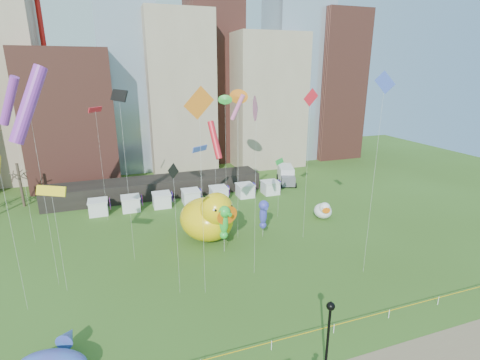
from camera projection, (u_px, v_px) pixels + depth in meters
name	position (u px, v px, depth m)	size (l,w,h in m)	color
ground	(271.00, 350.00, 29.91)	(160.00, 160.00, 0.00)	#345019
skyline	(169.00, 73.00, 79.28)	(101.00, 23.00, 68.00)	brown
pavilion	(157.00, 187.00, 65.98)	(38.00, 6.00, 3.20)	black
vendor_tents	(191.00, 197.00, 62.33)	(33.24, 2.80, 2.40)	white
caution_tape	(272.00, 343.00, 29.71)	(50.00, 0.06, 0.90)	white
big_duck	(209.00, 217.00, 48.29)	(9.03, 10.29, 7.24)	yellow
small_duck	(323.00, 210.00, 55.87)	(3.61, 4.11, 2.89)	white
seahorse_green	(224.00, 220.00, 44.66)	(1.93, 2.15, 6.25)	silver
seahorse_purple	(264.00, 212.00, 48.87)	(1.46, 1.79, 5.42)	silver
lamppost	(329.00, 328.00, 26.92)	(0.64, 0.64, 6.18)	black
box_truck	(286.00, 175.00, 73.63)	(5.01, 8.04, 3.21)	silver
kite_0	(215.00, 140.00, 53.26)	(1.70, 3.41, 15.03)	silver
kite_1	(256.00, 109.00, 35.74)	(0.96, 2.53, 19.83)	silver
kite_2	(119.00, 96.00, 38.33)	(1.85, 3.93, 20.21)	silver
kite_3	(280.00, 162.00, 54.01)	(2.00, 1.76, 9.39)	silver
kite_4	(51.00, 191.00, 34.70)	(2.94, 1.96, 11.56)	silver
kite_5	(384.00, 90.00, 35.39)	(0.83, 2.08, 22.16)	silver
kite_6	(199.00, 107.00, 31.97)	(2.91, 0.52, 20.91)	silver
kite_7	(9.00, 101.00, 42.91)	(3.58, 2.56, 21.65)	silver
kite_8	(95.00, 111.00, 50.73)	(1.89, 1.95, 17.20)	silver
kite_9	(238.00, 108.00, 44.35)	(1.89, 1.50, 19.40)	silver
kite_10	(173.00, 176.00, 33.88)	(0.83, 1.45, 13.98)	silver
kite_11	(225.00, 101.00, 47.66)	(1.23, 0.56, 19.04)	silver
kite_13	(200.00, 149.00, 49.68)	(2.43, 1.69, 12.18)	silver
kite_14	(238.00, 97.00, 57.69)	(1.70, 1.94, 19.21)	silver
kite_15	(28.00, 105.00, 33.46)	(4.42, 2.94, 22.78)	silver
kite_16	(311.00, 102.00, 44.50)	(2.22, 0.33, 20.07)	silver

